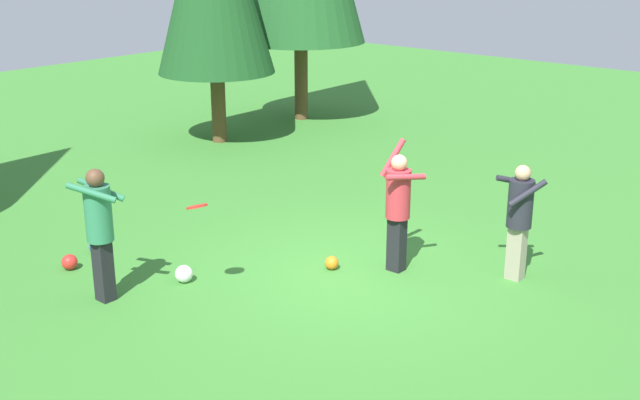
{
  "coord_description": "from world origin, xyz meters",
  "views": [
    {
      "loc": [
        -8.04,
        -6.31,
        4.53
      ],
      "look_at": [
        -0.14,
        0.49,
        1.05
      ],
      "focal_mm": 44.93,
      "sensor_mm": 36.0,
      "label": 1
    }
  ],
  "objects": [
    {
      "name": "person_thrower",
      "position": [
        0.58,
        -0.32,
        1.01
      ],
      "size": [
        0.65,
        0.65,
        1.86
      ],
      "rotation": [
        0.0,
        0.0,
        2.65
      ],
      "color": "black",
      "rests_on": "ground_plane"
    },
    {
      "name": "person_catcher",
      "position": [
        -2.68,
        1.97,
        1.06
      ],
      "size": [
        0.75,
        0.77,
        1.77
      ],
      "rotation": [
        0.0,
        0.0,
        -0.88
      ],
      "color": "black",
      "rests_on": "ground_plane"
    },
    {
      "name": "ball_white",
      "position": [
        -1.65,
        1.63,
        0.12
      ],
      "size": [
        0.24,
        0.24,
        0.24
      ],
      "primitive_type": "sphere",
      "color": "white",
      "rests_on": "ground_plane"
    },
    {
      "name": "ball_red",
      "position": [
        -2.43,
        3.2,
        0.11
      ],
      "size": [
        0.22,
        0.22,
        0.22
      ],
      "primitive_type": "sphere",
      "color": "red",
      "rests_on": "ground_plane"
    },
    {
      "name": "person_bystander",
      "position": [
        1.41,
        -1.73,
        0.96
      ],
      "size": [
        0.72,
        0.72,
        1.63
      ],
      "rotation": [
        0.0,
        0.0,
        2.45
      ],
      "color": "gray",
      "rests_on": "ground_plane"
    },
    {
      "name": "frisbee",
      "position": [
        -1.88,
        1.01,
        1.29
      ],
      "size": [
        0.31,
        0.3,
        0.1
      ],
      "color": "red"
    },
    {
      "name": "ball_blue",
      "position": [
        -1.83,
        3.43,
        0.1
      ],
      "size": [
        0.2,
        0.2,
        0.2
      ],
      "primitive_type": "sphere",
      "color": "blue",
      "rests_on": "ground_plane"
    },
    {
      "name": "ground_plane",
      "position": [
        0.0,
        0.0,
        0.0
      ],
      "size": [
        40.0,
        40.0,
        0.0
      ],
      "primitive_type": "plane",
      "color": "#387A2D"
    },
    {
      "name": "ball_orange",
      "position": [
        -0.0,
        0.39,
        0.1
      ],
      "size": [
        0.2,
        0.2,
        0.2
      ],
      "primitive_type": "sphere",
      "color": "orange",
      "rests_on": "ground_plane"
    }
  ]
}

